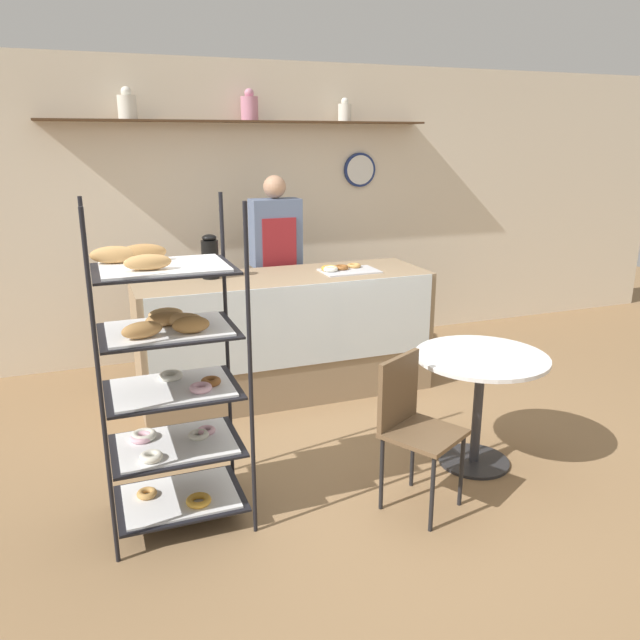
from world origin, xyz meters
The scene contains 9 objects.
ground_plane centered at (0.00, 0.00, 0.00)m, with size 14.00×14.00×0.00m, color olive.
back_wall centered at (0.00, 2.43, 1.37)m, with size 10.00×0.30×2.70m.
display_counter centered at (0.00, 1.23, 0.49)m, with size 2.32×0.75×0.98m.
pastry_rack centered at (-1.10, -0.27, 0.85)m, with size 0.73×0.55×1.75m.
person_worker centered at (0.11, 1.81, 0.94)m, with size 0.43×0.23×1.72m.
cafe_table centered at (0.78, -0.33, 0.56)m, with size 0.82×0.82×0.74m.
cafe_chair centered at (0.16, -0.58, 0.53)m, with size 0.52×0.52×0.87m.
coffee_carafe centered at (-0.56, 1.34, 1.15)m, with size 0.13×0.13×0.34m.
donut_tray_counter centered at (0.49, 1.20, 1.00)m, with size 0.46×0.30×0.05m.
Camera 1 is at (-1.44, -3.36, 2.03)m, focal length 35.00 mm.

